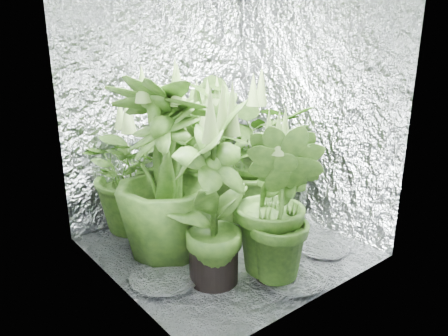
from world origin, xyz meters
name	(u,v)px	position (x,y,z in m)	size (l,w,h in m)	color
ground	(226,247)	(0.00, 0.00, 0.00)	(1.60, 1.60, 0.00)	silver
walls	(226,105)	(0.00, 0.00, 1.00)	(1.62, 1.62, 2.00)	silver
plant_a	(134,168)	(-0.35, 0.64, 0.49)	(1.10, 1.10, 1.03)	black
plant_b	(186,181)	(-0.15, 0.26, 0.45)	(0.68, 0.68, 1.01)	black
plant_c	(210,158)	(0.17, 0.40, 0.52)	(0.61, 0.61, 1.13)	black
plant_d	(166,171)	(-0.38, 0.13, 0.60)	(0.93, 0.93, 1.29)	black
plant_e	(254,151)	(0.47, 0.24, 0.56)	(1.29, 1.29, 1.18)	black
plant_f	(213,197)	(-0.33, -0.29, 0.54)	(0.80, 0.80, 1.18)	black
plant_g	(278,203)	(-0.01, -0.49, 0.49)	(0.63, 0.63, 1.05)	black
circulation_fan	(256,193)	(0.60, 0.34, 0.15)	(0.16, 0.32, 0.36)	black
plant_label	(286,232)	(0.05, -0.52, 0.30)	(0.05, 0.01, 0.08)	white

